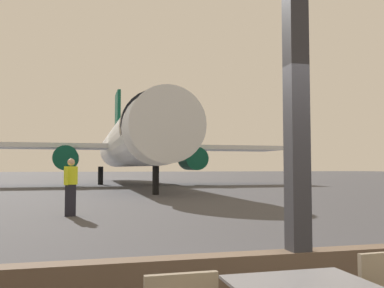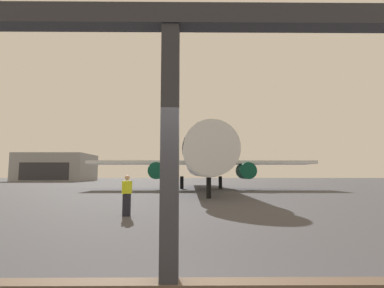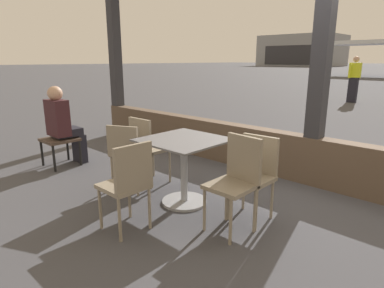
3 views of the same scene
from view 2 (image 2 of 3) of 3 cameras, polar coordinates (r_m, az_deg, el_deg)
ground_plane at (r=43.25m, az=-0.80°, el=-8.39°), size 220.00×220.00×0.00m
window_frame at (r=3.25m, az=-4.48°, el=-14.08°), size 9.06×0.24×3.71m
airplane at (r=34.86m, az=1.88°, el=-3.20°), size 26.74×33.57×10.46m
ground_crew_worker at (r=12.92m, az=-12.73°, el=-9.74°), size 0.40×0.51×1.74m
distant_hangar at (r=90.20m, az=-25.05°, el=-4.22°), size 18.30×14.75×7.52m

